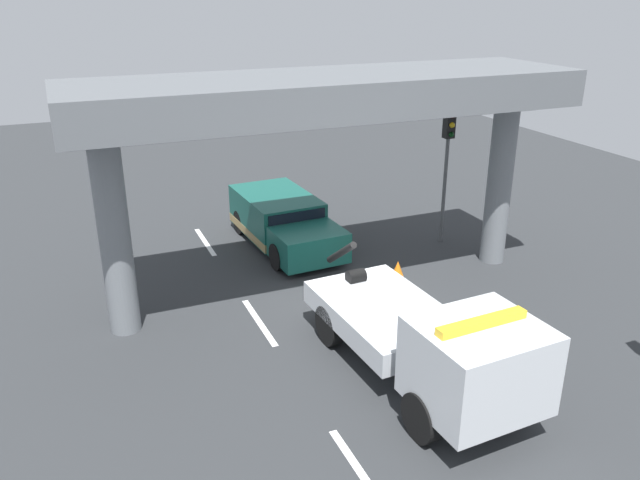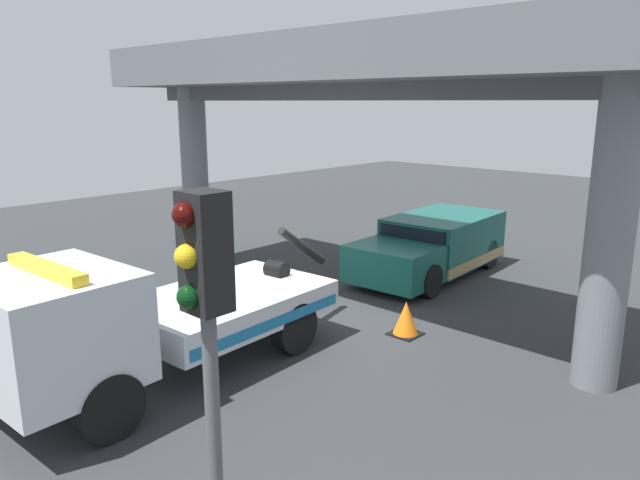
# 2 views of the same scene
# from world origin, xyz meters

# --- Properties ---
(ground_plane) EXTENTS (60.00, 40.00, 0.10)m
(ground_plane) POSITION_xyz_m (0.00, 0.00, -0.05)
(ground_plane) COLOR #2D3033
(lane_stripe_west) EXTENTS (2.60, 0.16, 0.01)m
(lane_stripe_west) POSITION_xyz_m (-6.00, -2.41, 0.00)
(lane_stripe_west) COLOR silver
(lane_stripe_west) RESTS_ON ground
(lane_stripe_mid) EXTENTS (2.60, 0.16, 0.01)m
(lane_stripe_mid) POSITION_xyz_m (0.00, -2.41, 0.00)
(lane_stripe_mid) COLOR silver
(lane_stripe_mid) RESTS_ON ground
(lane_stripe_east) EXTENTS (2.60, 0.16, 0.01)m
(lane_stripe_east) POSITION_xyz_m (6.00, -2.41, 0.00)
(lane_stripe_east) COLOR silver
(lane_stripe_east) RESTS_ON ground
(tow_truck_white) EXTENTS (7.31, 2.69, 2.46)m
(tow_truck_white) POSITION_xyz_m (4.30, 0.04, 1.20)
(tow_truck_white) COLOR silver
(tow_truck_white) RESTS_ON ground
(towed_van_green) EXTENTS (5.30, 2.45, 1.58)m
(towed_van_green) POSITION_xyz_m (-4.82, -0.00, 0.78)
(towed_van_green) COLOR #145147
(towed_van_green) RESTS_ON ground
(overpass_structure) EXTENTS (3.60, 13.24, 6.03)m
(overpass_structure) POSITION_xyz_m (-0.98, 0.00, 5.20)
(overpass_structure) COLOR slate
(overpass_structure) RESTS_ON ground
(traffic_light_near) EXTENTS (0.39, 0.32, 4.45)m
(traffic_light_near) POSITION_xyz_m (-2.98, 5.04, 3.24)
(traffic_light_near) COLOR #515456
(traffic_light_near) RESTS_ON ground
(traffic_cone_orange) EXTENTS (0.60, 0.60, 0.71)m
(traffic_cone_orange) POSITION_xyz_m (-0.62, 2.01, 0.34)
(traffic_cone_orange) COLOR orange
(traffic_cone_orange) RESTS_ON ground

